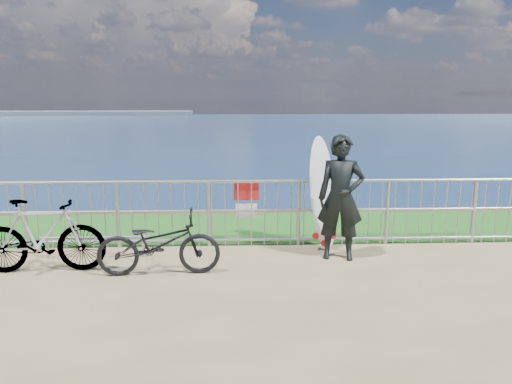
{
  "coord_description": "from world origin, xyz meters",
  "views": [
    {
      "loc": [
        -0.05,
        -6.48,
        2.53
      ],
      "look_at": [
        0.27,
        1.2,
        1.0
      ],
      "focal_mm": 35.0,
      "sensor_mm": 36.0,
      "label": 1
    }
  ],
  "objects_px": {
    "surfer": "(341,198)",
    "bicycle_near": "(159,244)",
    "surfboard": "(323,197)",
    "bicycle_far": "(42,236)"
  },
  "relations": [
    {
      "from": "surfer",
      "to": "bicycle_near",
      "type": "bearing_deg",
      "value": -155.78
    },
    {
      "from": "surfer",
      "to": "surfboard",
      "type": "distance_m",
      "value": 0.58
    },
    {
      "from": "bicycle_far",
      "to": "bicycle_near",
      "type": "bearing_deg",
      "value": -98.93
    },
    {
      "from": "surfboard",
      "to": "bicycle_far",
      "type": "relative_size",
      "value": 1.04
    },
    {
      "from": "surfboard",
      "to": "bicycle_near",
      "type": "bearing_deg",
      "value": -155.6
    },
    {
      "from": "bicycle_far",
      "to": "surfboard",
      "type": "bearing_deg",
      "value": -80.07
    },
    {
      "from": "surfer",
      "to": "bicycle_far",
      "type": "relative_size",
      "value": 1.08
    },
    {
      "from": "surfboard",
      "to": "bicycle_far",
      "type": "distance_m",
      "value": 4.32
    },
    {
      "from": "surfer",
      "to": "surfboard",
      "type": "relative_size",
      "value": 1.03
    },
    {
      "from": "surfboard",
      "to": "bicycle_far",
      "type": "height_order",
      "value": "surfboard"
    }
  ]
}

